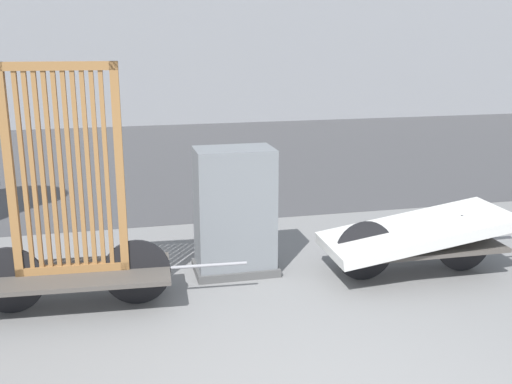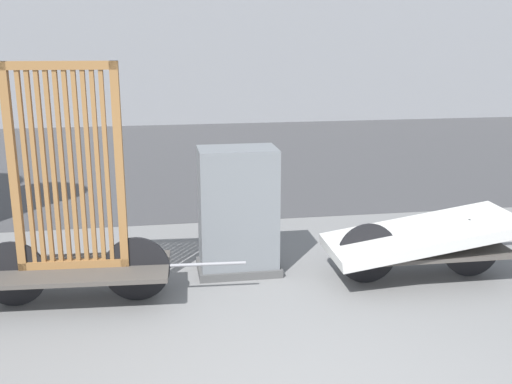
# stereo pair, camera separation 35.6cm
# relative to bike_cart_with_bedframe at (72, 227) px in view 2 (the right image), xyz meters

# --- Properties ---
(road_strip) EXTENTS (56.00, 8.96, 0.01)m
(road_strip) POSITION_rel_bike_cart_with_bedframe_xyz_m (1.63, 6.68, -0.72)
(road_strip) COLOR #424244
(road_strip) RESTS_ON ground_plane
(bike_cart_with_bedframe) EXTENTS (2.38, 0.82, 2.14)m
(bike_cart_with_bedframe) POSITION_rel_bike_cart_with_bedframe_xyz_m (0.00, 0.00, 0.00)
(bike_cart_with_bedframe) COLOR #4C4742
(bike_cart_with_bedframe) RESTS_ON ground_plane
(bike_cart_with_mattress) EXTENTS (2.46, 0.86, 0.66)m
(bike_cart_with_mattress) POSITION_rel_bike_cart_with_bedframe_xyz_m (3.28, 0.00, -0.30)
(bike_cart_with_mattress) COLOR #4C4742
(bike_cart_with_mattress) RESTS_ON ground_plane
(utility_cabinet) EXTENTS (0.83, 0.54, 1.28)m
(utility_cabinet) POSITION_rel_bike_cart_with_bedframe_xyz_m (1.54, 0.51, -0.12)
(utility_cabinet) COLOR #4C4C4C
(utility_cabinet) RESTS_ON ground_plane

